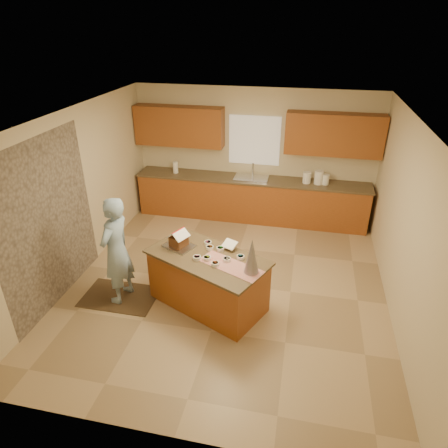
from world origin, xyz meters
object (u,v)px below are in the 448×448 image
(tinsel_tree, at_px, (252,256))
(gingerbread_house, at_px, (179,240))
(island_base, at_px, (208,281))
(boy, at_px, (116,251))

(tinsel_tree, height_order, gingerbread_house, tinsel_tree)
(island_base, height_order, gingerbread_house, gingerbread_house)
(tinsel_tree, xyz_separation_m, boy, (-2.02, 0.12, -0.25))
(island_base, distance_m, gingerbread_house, 0.76)
(island_base, bearing_deg, gingerbread_house, -174.81)
(island_base, relative_size, boy, 0.99)
(tinsel_tree, bearing_deg, gingerbread_house, 159.40)
(gingerbread_house, bearing_deg, boy, -160.21)
(gingerbread_house, bearing_deg, island_base, -19.71)
(island_base, distance_m, boy, 1.43)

